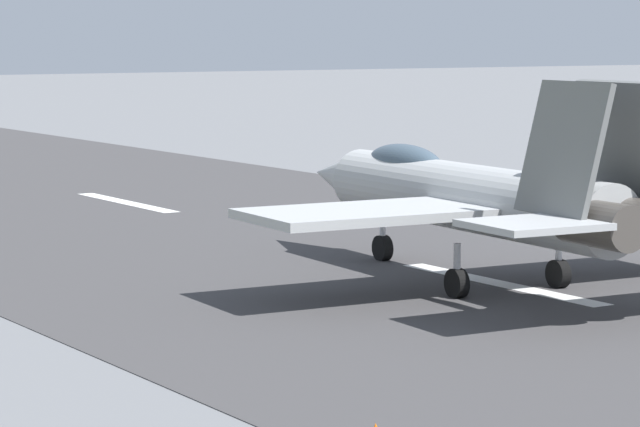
{
  "coord_description": "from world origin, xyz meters",
  "views": [
    {
      "loc": [
        -30.54,
        25.79,
        6.72
      ],
      "look_at": [
        1.46,
        5.37,
        2.2
      ],
      "focal_mm": 85.74,
      "sensor_mm": 36.0,
      "label": 1
    }
  ],
  "objects": [
    {
      "name": "runway_strip",
      "position": [
        -0.02,
        0.0,
        0.01
      ],
      "size": [
        240.0,
        26.0,
        0.02
      ],
      "color": "#3D3B3C",
      "rests_on": "ground"
    },
    {
      "name": "ground_plane",
      "position": [
        0.0,
        0.0,
        0.0
      ],
      "size": [
        400.0,
        400.0,
        0.0
      ],
      "primitive_type": "plane",
      "color": "slate"
    },
    {
      "name": "fighter_jet",
      "position": [
        1.42,
        0.57,
        2.39
      ],
      "size": [
        16.26,
        13.85,
        5.58
      ],
      "color": "#A9ABAC",
      "rests_on": "ground"
    },
    {
      "name": "crew_person",
      "position": [
        13.87,
        -9.48,
        0.85
      ],
      "size": [
        0.37,
        0.68,
        1.69
      ],
      "color": "#1E2338",
      "rests_on": "ground"
    }
  ]
}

